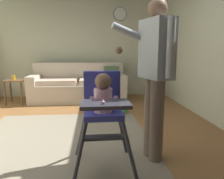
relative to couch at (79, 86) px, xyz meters
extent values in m
cube|color=#916136|center=(0.06, -2.44, -0.38)|extent=(5.87, 7.47, 0.10)
cube|color=beige|center=(0.06, 0.52, 0.99)|extent=(5.07, 0.06, 2.65)
cube|color=gray|center=(-0.10, -2.55, -0.33)|extent=(2.26, 2.74, 0.01)
cube|color=beige|center=(-0.01, -0.06, -0.13)|extent=(2.13, 0.84, 0.40)
cube|color=beige|center=(-0.01, 0.27, 0.30)|extent=(2.13, 0.22, 0.46)
cube|color=beige|center=(-0.98, -0.06, 0.17)|extent=(0.20, 0.84, 0.20)
cube|color=beige|center=(0.97, -0.06, 0.17)|extent=(0.20, 0.84, 0.20)
cube|color=beige|center=(-0.47, -0.11, 0.12)|extent=(0.85, 0.60, 0.11)
cube|color=beige|center=(0.45, -0.11, 0.12)|extent=(0.85, 0.60, 0.11)
cube|color=#4C6B47|center=(0.76, 0.14, 0.27)|extent=(0.34, 0.11, 0.34)
cylinder|color=#33323B|center=(0.19, -3.22, -0.07)|extent=(0.17, 0.17, 0.53)
cylinder|color=#33323B|center=(0.63, -3.22, -0.07)|extent=(0.17, 0.17, 0.53)
cylinder|color=#33323B|center=(0.18, -2.78, -0.07)|extent=(0.17, 0.17, 0.53)
cylinder|color=#33323B|center=(0.62, -2.78, -0.07)|extent=(0.17, 0.17, 0.53)
cube|color=#30369B|center=(0.41, -3.00, 0.22)|extent=(0.36, 0.36, 0.05)
cube|color=#30369B|center=(0.41, -2.85, 0.43)|extent=(0.36, 0.07, 0.37)
cube|color=#33323B|center=(0.41, -3.29, 0.38)|extent=(0.40, 0.27, 0.03)
cube|color=#33323B|center=(0.41, -3.11, 0.02)|extent=(0.40, 0.11, 0.02)
cylinder|color=#D9A5C0|center=(0.41, -3.02, 0.35)|extent=(0.17, 0.17, 0.22)
sphere|color=brown|center=(0.41, -3.03, 0.53)|extent=(0.15, 0.15, 0.15)
cylinder|color=#D9A5C0|center=(0.30, -3.06, 0.36)|extent=(0.05, 0.15, 0.10)
cylinder|color=#D9A5C0|center=(0.51, -3.06, 0.36)|extent=(0.05, 0.15, 0.10)
cylinder|color=#CC384C|center=(0.40, -3.29, 0.40)|extent=(0.01, 0.13, 0.01)
cube|color=white|center=(0.40, -3.35, 0.41)|extent=(0.01, 0.02, 0.02)
cylinder|color=#6E5C51|center=(0.93, -2.81, 0.10)|extent=(0.14, 0.14, 0.86)
cylinder|color=#6E5C51|center=(0.96, -2.92, 0.10)|extent=(0.14, 0.14, 0.86)
cube|color=#959DA3|center=(0.94, -2.86, 0.82)|extent=(0.29, 0.44, 0.58)
sphere|color=brown|center=(0.94, -2.86, 1.20)|extent=(0.19, 0.19, 0.19)
cylinder|color=#959DA3|center=(0.74, -2.73, 0.97)|extent=(0.48, 0.19, 0.23)
sphere|color=brown|center=(0.58, -2.77, 0.81)|extent=(0.08, 0.08, 0.08)
cylinder|color=#959DA3|center=(1.00, -3.10, 0.82)|extent=(0.07, 0.07, 0.52)
sphere|color=green|center=(0.86, -1.20, -0.24)|extent=(0.18, 0.18, 0.18)
cube|color=brown|center=(-1.35, -0.22, 0.18)|extent=(0.40, 0.40, 0.02)
cylinder|color=brown|center=(-1.52, -0.39, -0.08)|extent=(0.04, 0.04, 0.50)
cylinder|color=brown|center=(-1.18, -0.39, -0.08)|extent=(0.04, 0.04, 0.50)
cylinder|color=brown|center=(-1.52, -0.05, -0.08)|extent=(0.04, 0.04, 0.50)
cylinder|color=brown|center=(-1.18, -0.05, -0.08)|extent=(0.04, 0.04, 0.50)
cylinder|color=gold|center=(-1.37, -0.22, 0.24)|extent=(0.07, 0.07, 0.10)
cylinder|color=white|center=(1.01, 0.47, 1.70)|extent=(0.30, 0.03, 0.30)
cylinder|color=black|center=(1.01, 0.48, 1.70)|extent=(0.33, 0.02, 0.33)
camera|label=1|loc=(0.31, -4.96, 0.81)|focal=34.28mm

